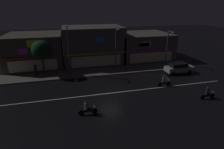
{
  "coord_description": "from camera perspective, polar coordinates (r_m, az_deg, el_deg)",
  "views": [
    {
      "loc": [
        -4.62,
        -19.31,
        10.1
      ],
      "look_at": [
        0.82,
        2.24,
        1.56
      ],
      "focal_mm": 28.92,
      "sensor_mm": 36.0,
      "label": 1
    }
  ],
  "objects": [
    {
      "name": "ground_plane",
      "position": [
        22.28,
        -0.63,
        -5.95
      ],
      "size": [
        140.0,
        140.0,
        0.0
      ],
      "primitive_type": "plane",
      "color": "black"
    },
    {
      "name": "lane_divider_stripe",
      "position": [
        22.28,
        -0.63,
        -5.94
      ],
      "size": [
        31.72,
        0.16,
        0.01
      ],
      "primitive_type": "cube",
      "color": "beige",
      "rests_on": "ground"
    },
    {
      "name": "sidewalk_far",
      "position": [
        29.26,
        -4.2,
        0.9
      ],
      "size": [
        33.39,
        3.75,
        0.14
      ],
      "primitive_type": "cube",
      "color": "#5B5954",
      "rests_on": "ground"
    },
    {
      "name": "storefront_left_block",
      "position": [
        37.16,
        9.49,
        8.93
      ],
      "size": [
        10.26,
        8.83,
        5.01
      ],
      "color": "#56514C",
      "rests_on": "ground"
    },
    {
      "name": "storefront_center_block",
      "position": [
        33.63,
        -6.04,
        9.24
      ],
      "size": [
        10.5,
        7.44,
        6.62
      ],
      "color": "#56514C",
      "rests_on": "ground"
    },
    {
      "name": "storefront_right_block",
      "position": [
        34.44,
        -23.0,
        7.09
      ],
      "size": [
        9.0,
        8.68,
        5.59
      ],
      "color": "#4C443A",
      "rests_on": "ground"
    },
    {
      "name": "streetlamp_west",
      "position": [
        27.36,
        -13.61,
        8.75
      ],
      "size": [
        0.44,
        1.64,
        7.55
      ],
      "color": "#47494C",
      "rests_on": "sidewalk_far"
    },
    {
      "name": "streetlamp_mid",
      "position": [
        28.88,
        1.32,
        9.17
      ],
      "size": [
        0.44,
        1.64,
        6.81
      ],
      "color": "#47494C",
      "rests_on": "sidewalk_far"
    },
    {
      "name": "streetlamp_east",
      "position": [
        32.88,
        17.27,
        8.96
      ],
      "size": [
        0.44,
        1.64,
        6.02
      ],
      "color": "#47494C",
      "rests_on": "sidewalk_far"
    },
    {
      "name": "pedestrian_on_sidewalk",
      "position": [
        29.48,
        -23.0,
        1.36
      ],
      "size": [
        0.38,
        0.38,
        1.91
      ],
      "rotation": [
        0.0,
        0.0,
        3.14
      ],
      "color": "#232328",
      "rests_on": "sidewalk_far"
    },
    {
      "name": "street_tree",
      "position": [
        28.39,
        -21.44,
        7.21
      ],
      "size": [
        2.79,
        2.79,
        5.3
      ],
      "color": "#473323",
      "rests_on": "sidewalk_far"
    },
    {
      "name": "parked_car_near_kerb",
      "position": [
        30.45,
        20.3,
        2.02
      ],
      "size": [
        4.3,
        1.98,
        1.67
      ],
      "rotation": [
        0.0,
        0.0,
        3.14
      ],
      "color": "#9EA0A5",
      "rests_on": "ground"
    },
    {
      "name": "motorcycle_lead",
      "position": [
        24.93,
        16.11,
        -2.18
      ],
      "size": [
        1.9,
        0.6,
        1.52
      ],
      "rotation": [
        0.0,
        0.0,
        -0.12
      ],
      "color": "black",
      "rests_on": "ground"
    },
    {
      "name": "motorcycle_following",
      "position": [
        23.5,
        27.95,
        -5.38
      ],
      "size": [
        1.9,
        0.6,
        1.52
      ],
      "rotation": [
        0.0,
        0.0,
        3.03
      ],
      "color": "black",
      "rests_on": "ground"
    },
    {
      "name": "motorcycle_opposite_lane",
      "position": [
        18.13,
        -7.84,
        -10.7
      ],
      "size": [
        1.9,
        0.6,
        1.52
      ],
      "rotation": [
        0.0,
        0.0,
        3.08
      ],
      "color": "black",
      "rests_on": "ground"
    },
    {
      "name": "traffic_cone",
      "position": [
        26.02,
        -11.24,
        -1.6
      ],
      "size": [
        0.36,
        0.36,
        0.55
      ],
      "primitive_type": "cone",
      "color": "orange",
      "rests_on": "ground"
    }
  ]
}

